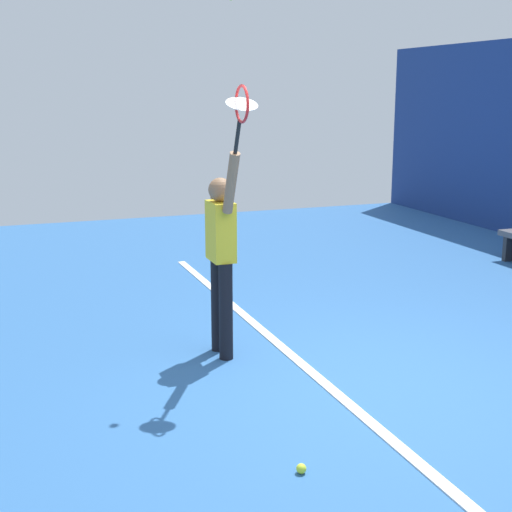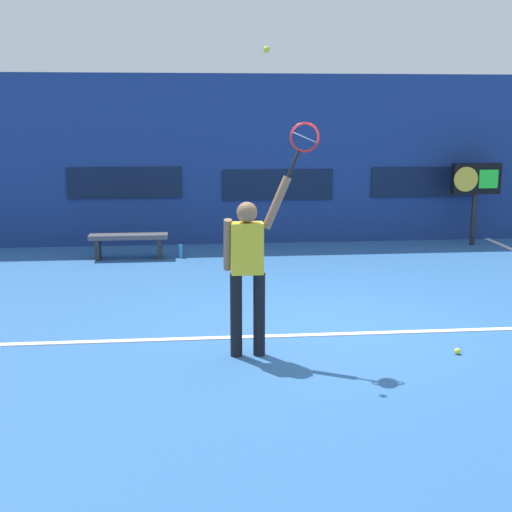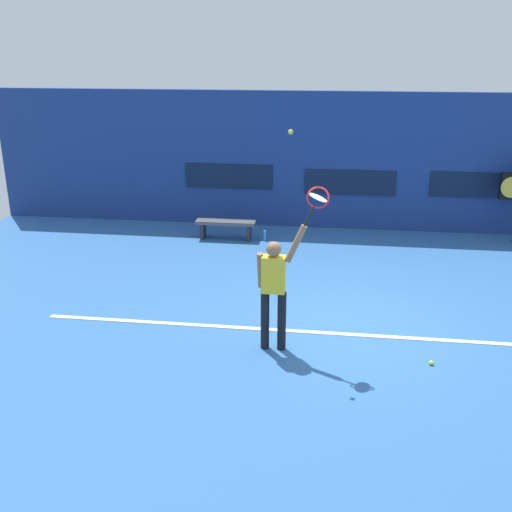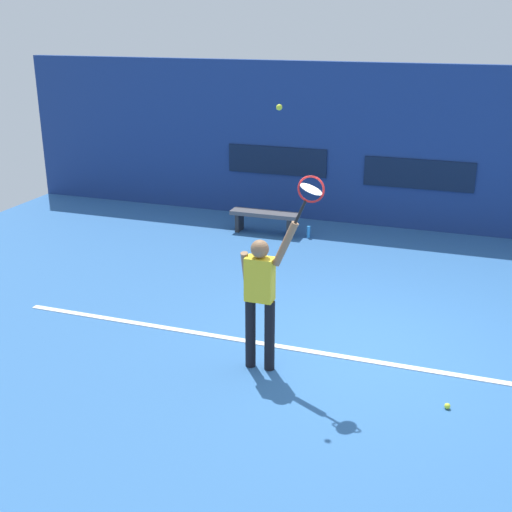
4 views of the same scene
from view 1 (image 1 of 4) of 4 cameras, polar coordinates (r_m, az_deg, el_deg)
ground_plane at (r=6.40m, az=9.15°, el=-9.92°), size 18.00×18.00×0.00m
court_baseline at (r=6.23m, az=6.03°, el=-10.42°), size 10.00×0.10×0.01m
tennis_player at (r=6.73m, az=-2.71°, el=0.39°), size 0.71×0.31×1.96m
tennis_racket at (r=6.02m, az=-1.16°, el=11.53°), size 0.41×0.27×0.62m
spare_ball at (r=4.99m, az=3.57°, el=-16.29°), size 0.07×0.07×0.07m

